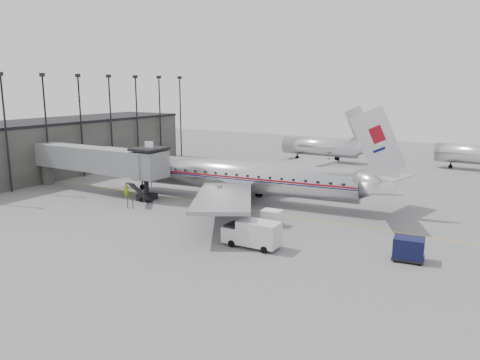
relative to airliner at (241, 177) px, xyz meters
The scene contains 11 objects.
ground 9.57m from the airliner, 94.65° to the right, with size 160.00×160.00×0.00m, color slate.
terminal 34.77m from the airliner, behind, with size 12.00×46.00×8.00m, color #3C3936.
apron_line 4.82m from the airliner, 53.60° to the right, with size 0.15×60.00×0.01m, color gold.
jet_bridge 18.26m from the airliner, 162.75° to the right, with size 21.00×6.20×7.10m.
floodlight_masts 29.02m from the airliner, behind, with size 0.90×42.25×15.25m.
distant_aircraft_near 33.03m from the airliner, 94.40° to the left, with size 16.39×3.20×10.26m.
airliner is the anchor object (origin of this frame).
service_van 16.42m from the airliner, 56.28° to the right, with size 5.03×2.08×2.35m.
baggage_cart_navy 23.60m from the airliner, 25.31° to the right, with size 2.60×2.10×1.89m.
baggage_cart_white 10.63m from the airliner, 42.74° to the right, with size 2.06×1.62×1.54m.
ramp_worker 14.25m from the airliner, 154.52° to the right, with size 0.70×0.46×1.92m, color #A5C917.
Camera 1 is at (28.40, -37.94, 13.71)m, focal length 35.00 mm.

